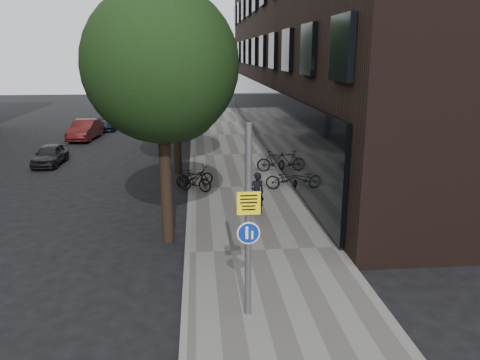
{
  "coord_description": "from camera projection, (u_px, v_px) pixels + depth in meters",
  "views": [
    {
      "loc": [
        -1.62,
        -9.09,
        5.6
      ],
      "look_at": [
        -0.41,
        4.16,
        2.0
      ],
      "focal_mm": 35.0,
      "sensor_mm": 36.0,
      "label": 1
    }
  ],
  "objects": [
    {
      "name": "sidewalk",
      "position": [
        243.0,
        188.0,
        19.96
      ],
      "size": [
        4.5,
        60.0,
        0.12
      ],
      "primitive_type": "cube",
      "color": "slate",
      "rests_on": "ground"
    },
    {
      "name": "street_tree_mid",
      "position": [
        176.0,
        65.0,
        21.41
      ],
      "size": [
        5.0,
        5.0,
        7.8
      ],
      "color": "black",
      "rests_on": "ground"
    },
    {
      "name": "pedestrian",
      "position": [
        257.0,
        193.0,
        16.44
      ],
      "size": [
        0.61,
        0.46,
        1.5
      ],
      "primitive_type": "imported",
      "rotation": [
        0.0,
        0.0,
        3.35
      ],
      "color": "black",
      "rests_on": "sidewalk"
    },
    {
      "name": "street_tree_far",
      "position": [
        182.0,
        62.0,
        30.07
      ],
      "size": [
        5.0,
        5.0,
        7.8
      ],
      "color": "black",
      "rests_on": "ground"
    },
    {
      "name": "parked_bike_curb_near",
      "position": [
        195.0,
        176.0,
        19.89
      ],
      "size": [
        1.73,
        1.07,
        0.86
      ],
      "primitive_type": "imported",
      "rotation": [
        0.0,
        0.0,
        1.9
      ],
      "color": "black",
      "rests_on": "sidewalk"
    },
    {
      "name": "ground",
      "position": [
        276.0,
        316.0,
        10.34
      ],
      "size": [
        120.0,
        120.0,
        0.0
      ],
      "primitive_type": "plane",
      "color": "black",
      "rests_on": "ground"
    },
    {
      "name": "parked_bike_facade_far",
      "position": [
        275.0,
        161.0,
        22.31
      ],
      "size": [
        1.73,
        0.69,
        1.01
      ],
      "primitive_type": "imported",
      "rotation": [
        0.0,
        0.0,
        1.44
      ],
      "color": "black",
      "rests_on": "sidewalk"
    },
    {
      "name": "parked_bike_curb_far",
      "position": [
        195.0,
        181.0,
        19.16
      ],
      "size": [
        1.52,
        1.05,
        0.89
      ],
      "primitive_type": "imported",
      "rotation": [
        0.0,
        0.0,
        1.1
      ],
      "color": "black",
      "rests_on": "sidewalk"
    },
    {
      "name": "parked_bike_facade_near",
      "position": [
        287.0,
        179.0,
        19.33
      ],
      "size": [
        1.84,
        1.07,
        0.91
      ],
      "primitive_type": "imported",
      "rotation": [
        0.0,
        0.0,
        1.28
      ],
      "color": "black",
      "rests_on": "sidewalk"
    },
    {
      "name": "signpost",
      "position": [
        248.0,
        222.0,
        9.66
      ],
      "size": [
        0.48,
        0.14,
        4.18
      ],
      "rotation": [
        0.0,
        0.0,
        -0.01
      ],
      "color": "#595B5E",
      "rests_on": "sidewalk"
    },
    {
      "name": "parked_car_far",
      "position": [
        109.0,
        121.0,
        35.92
      ],
      "size": [
        2.12,
        4.38,
        1.23
      ],
      "primitive_type": "imported",
      "rotation": [
        0.0,
        0.0,
        -0.1
      ],
      "color": "#19212D",
      "rests_on": "ground"
    },
    {
      "name": "parked_car_near",
      "position": [
        50.0,
        155.0,
        24.23
      ],
      "size": [
        1.33,
        3.17,
        1.07
      ],
      "primitive_type": "imported",
      "rotation": [
        0.0,
        0.0,
        -0.02
      ],
      "color": "black",
      "rests_on": "ground"
    },
    {
      "name": "parked_car_mid",
      "position": [
        85.0,
        130.0,
        31.4
      ],
      "size": [
        1.78,
        4.13,
        1.32
      ],
      "primitive_type": "imported",
      "rotation": [
        0.0,
        0.0,
        -0.1
      ],
      "color": "#571819",
      "rests_on": "ground"
    },
    {
      "name": "curb_edge",
      "position": [
        190.0,
        189.0,
        19.76
      ],
      "size": [
        0.15,
        60.0,
        0.13
      ],
      "primitive_type": "cube",
      "color": "slate",
      "rests_on": "ground"
    },
    {
      "name": "street_tree_near",
      "position": [
        164.0,
        72.0,
        13.25
      ],
      "size": [
        4.4,
        4.4,
        7.5
      ],
      "color": "black",
      "rests_on": "ground"
    }
  ]
}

